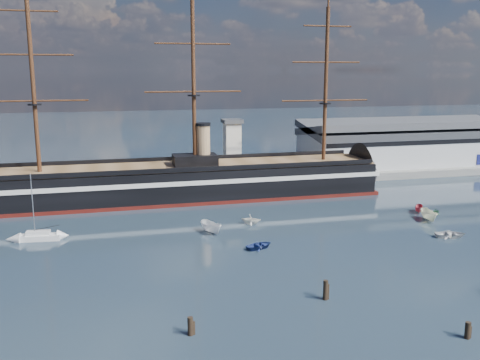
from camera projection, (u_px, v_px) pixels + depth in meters
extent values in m
plane|color=#1F2C3A|center=(256.00, 217.00, 108.56)|extent=(600.00, 600.00, 0.00)
cube|color=slate|center=(255.00, 180.00, 145.14)|extent=(180.00, 18.00, 2.00)
cube|color=#B7BABC|center=(406.00, 147.00, 159.12)|extent=(62.00, 20.00, 10.00)
cube|color=#3F4247|center=(407.00, 128.00, 157.99)|extent=(63.00, 21.00, 2.00)
cube|color=silver|center=(232.00, 150.00, 138.79)|extent=(4.00, 4.00, 14.00)
cube|color=#3F4247|center=(232.00, 121.00, 137.27)|extent=(5.00, 5.00, 1.00)
cube|color=black|center=(187.00, 181.00, 124.08)|extent=(88.00, 16.01, 7.00)
cube|color=silver|center=(187.00, 176.00, 123.84)|extent=(90.00, 16.25, 1.00)
cube|color=#4A120E|center=(187.00, 197.00, 124.82)|extent=(90.00, 16.21, 0.90)
cone|color=black|center=(369.00, 173.00, 135.38)|extent=(11.00, 15.68, 15.68)
cube|color=brown|center=(186.00, 166.00, 123.35)|extent=(88.00, 14.73, 0.40)
cube|color=black|center=(195.00, 160.00, 123.55)|extent=(10.00, 6.00, 2.50)
cylinder|color=tan|center=(203.00, 145.00, 123.33)|extent=(3.20, 3.20, 9.00)
cylinder|color=#381E0F|center=(33.00, 83.00, 111.74)|extent=(0.90, 0.90, 38.00)
cylinder|color=#381E0F|center=(193.00, 73.00, 119.55)|extent=(0.90, 0.90, 42.00)
cylinder|color=#381E0F|center=(326.00, 85.00, 127.89)|extent=(0.90, 0.90, 36.00)
cube|color=silver|center=(38.00, 237.00, 93.94)|extent=(7.66, 2.92, 1.00)
cube|color=silver|center=(38.00, 233.00, 93.78)|extent=(4.13, 1.98, 0.80)
cylinder|color=#B2B2B7|center=(33.00, 205.00, 92.61)|extent=(0.16, 0.16, 10.97)
imported|color=white|center=(211.00, 233.00, 97.98)|extent=(7.26, 4.75, 2.73)
imported|color=navy|center=(260.00, 248.00, 89.79)|extent=(2.30, 3.32, 1.44)
imported|color=#9E2C3B|center=(419.00, 213.00, 112.04)|extent=(5.08, 4.24, 1.97)
imported|color=white|center=(251.00, 224.00, 103.87)|extent=(4.88, 6.48, 2.18)
imported|color=silver|center=(450.00, 237.00, 95.66)|extent=(2.03, 3.59, 1.58)
imported|color=white|center=(429.00, 221.00, 106.07)|extent=(7.17, 3.66, 2.74)
imported|color=#224E33|center=(436.00, 214.00, 111.10)|extent=(2.77, 3.94, 1.33)
cylinder|color=black|center=(190.00, 335.00, 60.35)|extent=(0.64, 0.64, 2.88)
cylinder|color=black|center=(467.00, 338.00, 59.60)|extent=(0.64, 0.64, 2.66)
cylinder|color=black|center=(325.00, 300.00, 69.68)|extent=(0.64, 0.64, 3.37)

